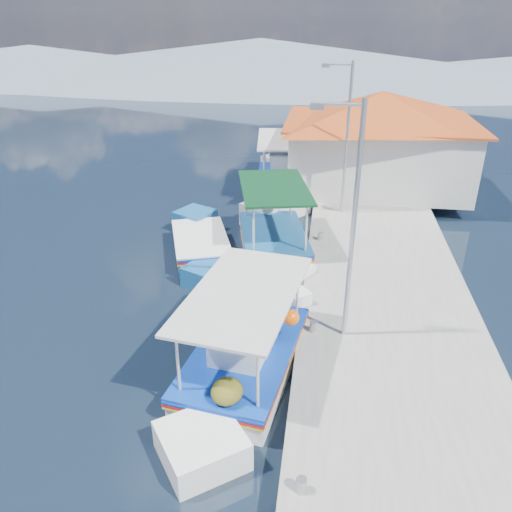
# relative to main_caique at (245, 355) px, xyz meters

# --- Properties ---
(ground) EXTENTS (160.00, 160.00, 0.00)m
(ground) POSITION_rel_main_caique_xyz_m (-2.17, -0.75, -0.50)
(ground) COLOR black
(ground) RESTS_ON ground
(quay) EXTENTS (5.00, 44.00, 0.50)m
(quay) POSITION_rel_main_caique_xyz_m (3.73, 5.25, -0.25)
(quay) COLOR #A2A098
(quay) RESTS_ON ground
(bollards) EXTENTS (0.20, 17.20, 0.30)m
(bollards) POSITION_rel_main_caique_xyz_m (1.63, 4.50, 0.15)
(bollards) COLOR #A5A8AD
(bollards) RESTS_ON quay
(main_caique) EXTENTS (3.04, 7.79, 2.59)m
(main_caique) POSITION_rel_main_caique_xyz_m (0.00, 0.00, 0.00)
(main_caique) COLOR white
(main_caique) RESTS_ON ground
(caique_green_canopy) EXTENTS (3.39, 7.43, 2.85)m
(caique_green_canopy) POSITION_rel_main_caique_xyz_m (-0.07, 7.11, -0.07)
(caique_green_canopy) COLOR white
(caique_green_canopy) RESTS_ON ground
(caique_blue_hull) EXTENTS (3.26, 6.05, 1.14)m
(caique_blue_hull) POSITION_rel_main_caique_xyz_m (-2.66, 6.43, -0.19)
(caique_blue_hull) COLOR #185894
(caique_blue_hull) RESTS_ON ground
(caique_far) EXTENTS (3.07, 8.39, 2.95)m
(caique_far) POSITION_rel_main_caique_xyz_m (-0.37, 14.11, 0.05)
(caique_far) COLOR white
(caique_far) RESTS_ON ground
(harbor_building) EXTENTS (10.49, 10.49, 4.40)m
(harbor_building) POSITION_rel_main_caique_xyz_m (4.03, 14.25, 2.28)
(harbor_building) COLOR white
(harbor_building) RESTS_ON quay
(lamp_post_near) EXTENTS (1.21, 0.14, 6.00)m
(lamp_post_near) POSITION_rel_main_caique_xyz_m (2.34, 1.25, 3.35)
(lamp_post_near) COLOR #A5A8AD
(lamp_post_near) RESTS_ON quay
(lamp_post_far) EXTENTS (1.21, 0.14, 6.00)m
(lamp_post_far) POSITION_rel_main_caique_xyz_m (2.34, 10.25, 3.35)
(lamp_post_far) COLOR #A5A8AD
(lamp_post_far) RESTS_ON quay
(mountain_ridge) EXTENTS (171.40, 96.00, 5.50)m
(mountain_ridge) POSITION_rel_main_caique_xyz_m (4.37, 55.25, 1.54)
(mountain_ridge) COLOR slate
(mountain_ridge) RESTS_ON ground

